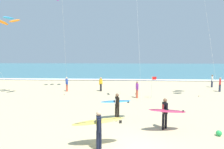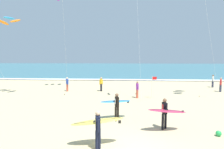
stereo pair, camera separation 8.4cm
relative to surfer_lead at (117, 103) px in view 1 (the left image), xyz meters
name	(u,v)px [view 1 (the left image)]	position (x,y,z in m)	size (l,w,h in m)	color
ocean_water	(123,68)	(0.54, 48.62, -1.00)	(160.00, 60.00, 0.08)	teal
shoreline_foam	(123,80)	(0.54, 18.92, -0.96)	(160.00, 1.60, 0.01)	white
surfer_lead	(117,103)	(0.00, 0.00, 0.00)	(2.02, 1.13, 1.71)	black
surfer_trailing	(166,111)	(2.70, -1.53, 0.00)	(2.11, 1.07, 1.71)	black
surfer_third	(99,124)	(-0.67, -3.65, 0.01)	(2.41, 1.12, 1.71)	black
kite_arc_cobalt_far	(9,21)	(-10.74, 6.77, 6.34)	(2.79, 4.18, 7.73)	orange
bystander_red_top	(220,84)	(11.11, 9.68, -0.23)	(0.31, 0.45, 1.59)	#2D334C
bystander_purple_top	(137,89)	(1.75, 6.14, -0.23)	(0.24, 0.49, 1.59)	#D8593F
bystander_blue_top	(67,84)	(-5.81, 9.04, -0.23)	(0.34, 0.41, 1.59)	#D8593F
bystander_yellow_top	(101,84)	(-2.03, 9.34, -0.23)	(0.35, 0.40, 1.59)	black
bystander_white_top	(212,81)	(11.63, 12.64, -0.23)	(0.26, 0.48, 1.59)	#2D334C
lifeguard_flag	(152,85)	(3.16, 6.08, 0.22)	(0.45, 0.05, 2.10)	silver
beach_ball	(219,133)	(5.19, -2.14, -0.90)	(0.28, 0.28, 0.28)	green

